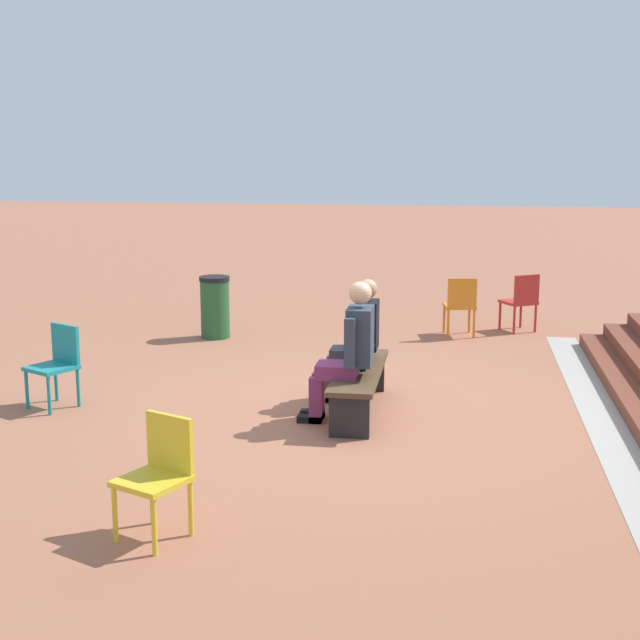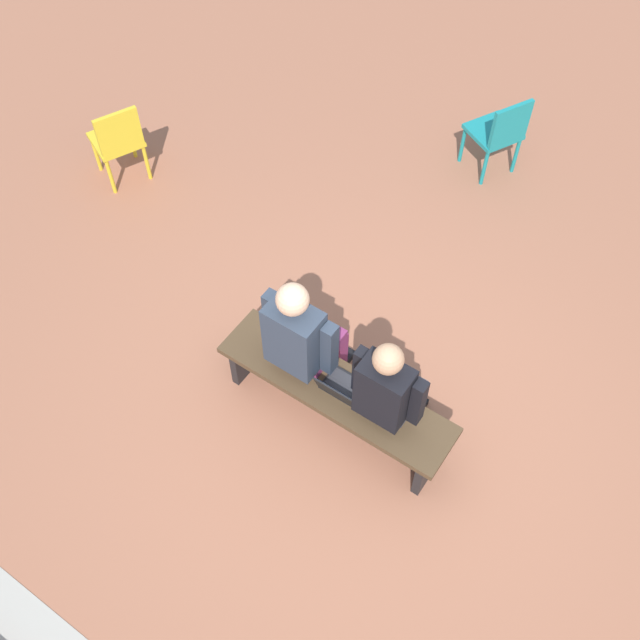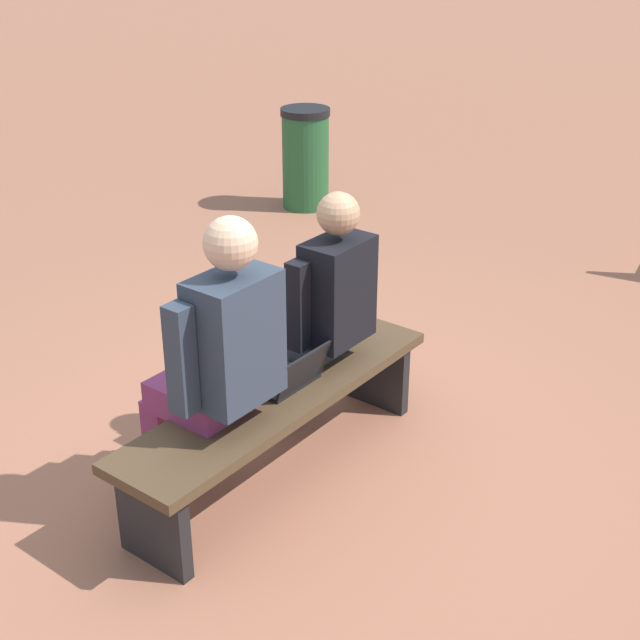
{
  "view_description": "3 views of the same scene",
  "coord_description": "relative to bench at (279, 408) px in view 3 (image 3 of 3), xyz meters",
  "views": [
    {
      "loc": [
        8.74,
        0.98,
        2.68
      ],
      "look_at": [
        0.61,
        -0.29,
        1.03
      ],
      "focal_mm": 50.0,
      "sensor_mm": 36.0,
      "label": 1
    },
    {
      "loc": [
        -1.28,
        2.33,
        5.0
      ],
      "look_at": [
        0.33,
        -0.03,
        1.04
      ],
      "focal_mm": 42.0,
      "sensor_mm": 36.0,
      "label": 2
    },
    {
      "loc": [
        2.82,
        2.33,
        2.51
      ],
      "look_at": [
        -0.18,
        0.01,
        0.67
      ],
      "focal_mm": 50.0,
      "sensor_mm": 36.0,
      "label": 3
    }
  ],
  "objects": [
    {
      "name": "litter_bin",
      "position": [
        -3.17,
        -2.37,
        0.08
      ],
      "size": [
        0.42,
        0.42,
        0.86
      ],
      "color": "#23562D",
      "rests_on": "ground"
    },
    {
      "name": "ground_plane",
      "position": [
        -0.15,
        -0.04,
        -0.35
      ],
      "size": [
        60.0,
        60.0,
        0.0
      ],
      "primitive_type": "plane",
      "color": "#9E6047"
    },
    {
      "name": "bench",
      "position": [
        0.0,
        0.0,
        0.0
      ],
      "size": [
        1.8,
        0.44,
        0.45
      ],
      "color": "#4C3823",
      "rests_on": "ground"
    },
    {
      "name": "laptop",
      "position": [
        -0.06,
        0.01,
        0.15
      ],
      "size": [
        0.32,
        0.29,
        0.21
      ],
      "color": "black",
      "rests_on": "bench"
    },
    {
      "name": "person_adult",
      "position": [
        0.32,
        -0.07,
        0.38
      ],
      "size": [
        0.57,
        0.71,
        1.38
      ],
      "color": "#7F2D5B",
      "rests_on": "ground"
    },
    {
      "name": "person_student",
      "position": [
        -0.39,
        -0.06,
        0.34
      ],
      "size": [
        0.52,
        0.65,
        1.3
      ],
      "color": "#383842",
      "rests_on": "ground"
    }
  ]
}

